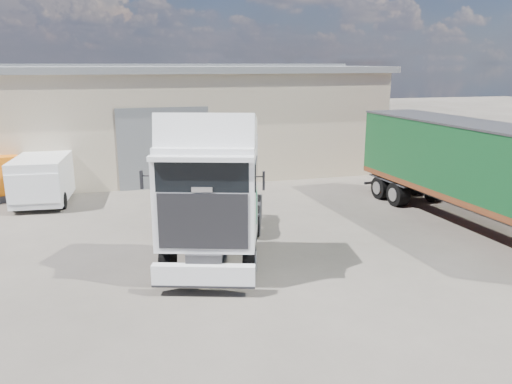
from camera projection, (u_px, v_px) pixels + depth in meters
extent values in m
plane|color=#2B2923|center=(274.00, 269.00, 13.64)|extent=(120.00, 120.00, 0.00)
cube|color=tan|center=(77.00, 121.00, 26.42)|extent=(30.00, 12.00, 5.00)
cube|color=#5B5E60|center=(72.00, 69.00, 25.76)|extent=(30.60, 12.60, 0.30)
cube|color=#5B5E60|center=(164.00, 149.00, 22.00)|extent=(4.00, 0.08, 3.60)
cube|color=#5B5E60|center=(72.00, 65.00, 25.71)|extent=(30.60, 0.40, 0.15)
cube|color=#943A25|center=(484.00, 162.00, 21.86)|extent=(0.35, 26.00, 2.50)
cylinder|color=black|center=(208.00, 261.00, 12.81)|extent=(2.59, 1.69, 1.03)
cylinder|color=black|center=(222.00, 221.00, 16.10)|extent=(2.63, 1.70, 1.03)
cylinder|color=black|center=(226.00, 209.00, 17.41)|extent=(2.63, 1.70, 1.03)
cube|color=#2D2D30|center=(218.00, 220.00, 14.97)|extent=(2.73, 6.38, 0.29)
cube|color=silver|center=(204.00, 275.00, 11.91)|extent=(2.44, 0.97, 0.53)
cube|color=silver|center=(209.00, 194.00, 12.71)|extent=(2.98, 2.85, 2.38)
cube|color=black|center=(203.00, 221.00, 11.72)|extent=(2.06, 0.69, 1.36)
cube|color=black|center=(202.00, 177.00, 11.48)|extent=(2.10, 0.69, 0.73)
cube|color=silver|center=(208.00, 134.00, 12.52)|extent=(2.86, 2.51, 1.19)
cube|color=#0C5A34|center=(165.00, 200.00, 13.20)|extent=(0.23, 0.70, 1.07)
cube|color=#0C5A34|center=(257.00, 201.00, 13.12)|extent=(0.23, 0.70, 1.07)
cylinder|color=#2D2D30|center=(222.00, 202.00, 16.14)|extent=(1.34, 1.34, 0.12)
cylinder|color=black|center=(408.00, 189.00, 20.37)|extent=(2.30, 1.08, 0.93)
cube|color=#2D2D30|center=(472.00, 204.00, 17.04)|extent=(1.42, 10.58, 0.31)
cube|color=#5E2B15|center=(473.00, 196.00, 16.96)|extent=(2.91, 10.68, 0.21)
cube|color=black|center=(477.00, 160.00, 16.65)|extent=(2.91, 10.68, 2.29)
cube|color=#2D2D30|center=(481.00, 125.00, 16.36)|extent=(2.97, 10.73, 0.07)
cylinder|color=black|center=(39.00, 202.00, 19.02)|extent=(1.97, 0.82, 0.66)
cylinder|color=black|center=(56.00, 183.00, 22.07)|extent=(1.97, 0.82, 0.66)
cube|color=silver|center=(46.00, 174.00, 20.36)|extent=(2.28, 4.74, 1.70)
cube|color=silver|center=(35.00, 186.00, 18.57)|extent=(1.92, 1.05, 1.10)
cube|color=black|center=(35.00, 171.00, 18.62)|extent=(1.75, 0.23, 0.60)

